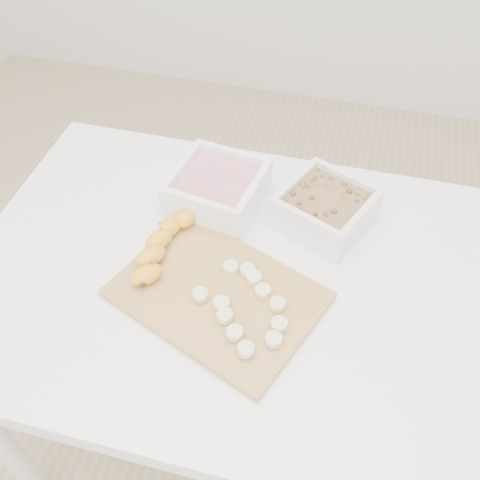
% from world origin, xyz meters
% --- Properties ---
extents(ground, '(3.50, 3.50, 0.00)m').
position_xyz_m(ground, '(0.00, 0.00, 0.00)').
color(ground, '#C6AD89').
rests_on(ground, ground).
extents(table, '(1.00, 0.70, 0.75)m').
position_xyz_m(table, '(0.00, 0.00, 0.65)').
color(table, white).
rests_on(table, ground).
extents(bowl_yogurt, '(0.19, 0.19, 0.08)m').
position_xyz_m(bowl_yogurt, '(-0.08, 0.17, 0.79)').
color(bowl_yogurt, white).
rests_on(bowl_yogurt, table).
extents(bowl_granola, '(0.21, 0.21, 0.07)m').
position_xyz_m(bowl_granola, '(0.13, 0.17, 0.79)').
color(bowl_granola, white).
rests_on(bowl_granola, table).
extents(cutting_board, '(0.41, 0.35, 0.01)m').
position_xyz_m(cutting_board, '(-0.02, -0.06, 0.76)').
color(cutting_board, tan).
rests_on(cutting_board, table).
extents(banana, '(0.12, 0.21, 0.04)m').
position_xyz_m(banana, '(-0.14, 0.01, 0.78)').
color(banana, orange).
rests_on(banana, cutting_board).
extents(banana_slices, '(0.17, 0.19, 0.02)m').
position_xyz_m(banana_slices, '(0.04, -0.08, 0.77)').
color(banana_slices, beige).
rests_on(banana_slices, cutting_board).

